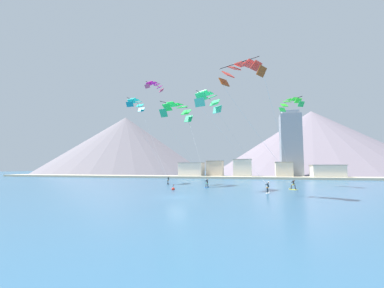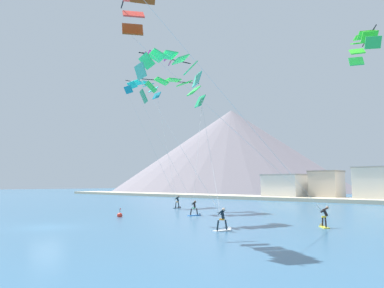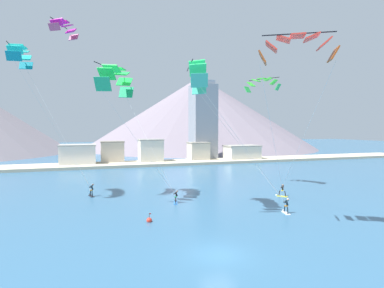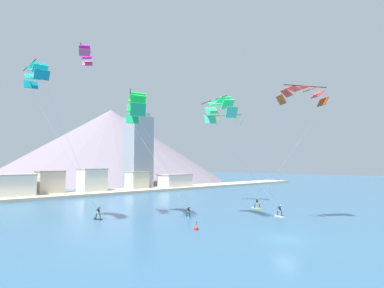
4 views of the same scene
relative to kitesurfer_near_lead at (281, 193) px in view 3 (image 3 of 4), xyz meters
The scene contains 20 objects.
ground_plane 21.95m from the kitesurfer_near_lead, 136.36° to the right, with size 400.00×400.00×0.00m, color #336084.
kitesurfer_near_lead is the anchor object (origin of this frame).
kitesurfer_near_trail 26.52m from the kitesurfer_near_lead, 161.67° to the left, with size 0.88×1.78×1.82m.
kitesurfer_mid_center 14.92m from the kitesurfer_near_lead, behind, with size 0.77×1.79×1.72m.
kitesurfer_far_left 8.41m from the kitesurfer_near_lead, 121.09° to the right, with size 0.71×1.78×1.78m.
parafoil_kite_near_lead 22.03m from the kitesurfer_near_lead, 120.19° to the right, with size 10.85×15.17×16.28m.
parafoil_kite_near_trail 39.19m from the kitesurfer_near_lead, 165.87° to the left, with size 9.19×6.42×18.54m.
parafoil_kite_mid_center 27.01m from the kitesurfer_near_lead, 169.46° to the left, with size 9.50×8.60×15.89m.
parafoil_kite_far_left 20.62m from the kitesurfer_near_lead, 163.08° to the right, with size 10.91×6.91×15.28m.
parafoil_kite_distant_high_outer 36.26m from the kitesurfer_near_lead, 166.79° to the left, with size 3.35×4.80×1.84m.
parafoil_kite_distant_low_drift 17.87m from the kitesurfer_near_lead, 80.36° to the left, with size 4.50×5.56×2.17m.
race_marker_buoy 20.27m from the kitesurfer_near_lead, 163.61° to the right, with size 0.56×0.56×1.02m.
shoreline_strip 44.86m from the kitesurfer_near_lead, 110.73° to the left, with size 180.00×10.00×0.70m, color beige.
shore_building_harbour_front 44.79m from the kitesurfer_near_lead, 85.76° to the left, with size 5.65×5.05×5.58m.
shore_building_promenade_mid 46.03m from the kitesurfer_near_lead, 69.29° to the left, with size 9.88×6.35×4.58m.
shore_building_quay_east 45.92m from the kitesurfer_near_lead, 103.04° to the left, with size 6.39×5.88×6.58m.
shore_building_quay_west 53.18m from the kitesurfer_near_lead, 122.71° to the left, with size 8.75×7.25×5.47m.
shore_building_old_town 50.72m from the kitesurfer_near_lead, 113.58° to the left, with size 6.05×5.35×6.12m.
highrise_tower 50.76m from the kitesurfer_near_lead, 82.63° to the left, with size 7.00×7.00×23.63m.
mountain_peak_west_ridge 109.45m from the kitesurfer_near_lead, 76.69° to the left, with size 110.39×110.39×34.85m.
Camera 3 is at (-8.64, -20.29, 9.45)m, focal length 28.00 mm.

